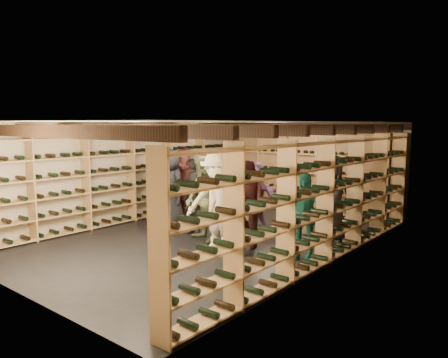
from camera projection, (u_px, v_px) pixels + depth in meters
ground at (211, 237)px, 9.13m from camera, size 8.00×8.00×0.00m
walls at (211, 181)px, 8.98m from camera, size 5.52×8.02×2.40m
ceiling at (210, 122)px, 8.83m from camera, size 5.50×8.00×0.01m
ceiling_joists at (210, 129)px, 8.85m from camera, size 5.40×7.12×0.18m
wine_rack_left at (131, 177)px, 10.62m from camera, size 0.32×7.50×2.15m
wine_rack_right at (325, 200)px, 7.38m from camera, size 0.32×7.50×2.15m
wine_rack_back at (303, 171)px, 11.93m from camera, size 4.70×0.30×2.15m
crate_stack_left at (249, 203)px, 11.69m from camera, size 0.57×0.44×0.51m
crate_stack_right at (300, 223)px, 9.66m from camera, size 0.53×0.37×0.34m
crate_loose at (333, 220)px, 10.39m from camera, size 0.57×0.46×0.17m
person_0 at (170, 188)px, 9.94m from camera, size 0.92×0.63×1.81m
person_1 at (194, 196)px, 9.22m from camera, size 0.72×0.58×1.70m
person_2 at (203, 199)px, 8.72m from camera, size 1.01×0.90×1.72m
person_3 at (218, 200)px, 8.19m from camera, size 1.38×1.13×1.87m
person_4 at (304, 215)px, 7.67m from camera, size 0.97×0.64×1.53m
person_5 at (185, 185)px, 10.55m from camera, size 1.73×0.78×1.79m
person_6 at (231, 202)px, 8.79m from camera, size 0.89×0.71×1.58m
person_7 at (223, 216)px, 7.68m from camera, size 0.61×0.47×1.51m
person_8 at (247, 204)px, 8.32m from camera, size 0.97×0.85×1.68m
person_9 at (195, 186)px, 11.07m from camera, size 1.08×0.68×1.60m
person_10 at (230, 189)px, 9.52m from camera, size 1.20×0.85×1.89m
person_11 at (256, 195)px, 9.90m from camera, size 1.41×0.45×1.51m
person_12 at (331, 198)px, 8.72m from camera, size 1.00×0.81×1.77m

